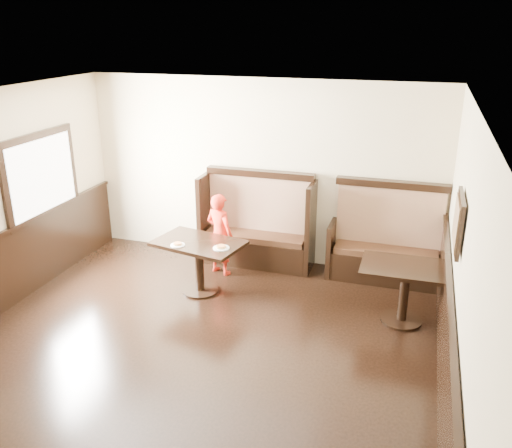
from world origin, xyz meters
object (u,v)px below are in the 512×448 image
at_px(booth_neighbor, 386,248).
at_px(table_main, 199,253).
at_px(booth_main, 258,230).
at_px(child, 220,234).
at_px(table_neighbor, 405,280).

xyz_separation_m(booth_neighbor, table_main, (-2.42, -1.19, 0.10)).
relative_size(booth_main, child, 1.42).
relative_size(table_main, table_neighbor, 1.19).
bearing_deg(table_neighbor, table_main, 179.70).
bearing_deg(booth_main, table_main, -111.61).
bearing_deg(booth_neighbor, child, -167.23).
xyz_separation_m(booth_neighbor, table_neighbor, (0.31, -1.19, 0.09)).
distance_m(booth_neighbor, table_neighbor, 1.23).
bearing_deg(booth_main, booth_neighbor, -0.05).
height_order(table_main, child, child).
bearing_deg(booth_main, table_neighbor, -27.73).
height_order(booth_main, child, booth_main).
relative_size(booth_neighbor, table_main, 1.27).
bearing_deg(child, table_main, 103.78).
xyz_separation_m(booth_neighbor, child, (-2.37, -0.54, 0.14)).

